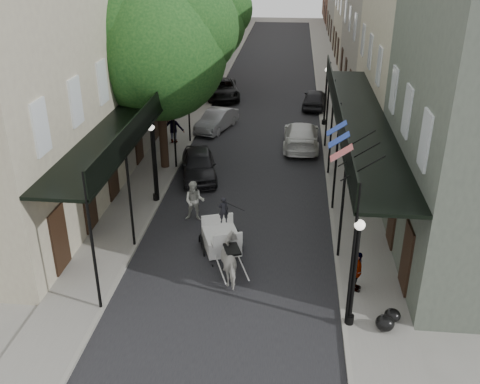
% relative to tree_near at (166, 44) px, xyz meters
% --- Properties ---
extents(ground, '(140.00, 140.00, 0.00)m').
position_rel_tree_near_xyz_m(ground, '(4.20, -10.18, -6.49)').
color(ground, gray).
rests_on(ground, ground).
extents(road, '(8.00, 90.00, 0.01)m').
position_rel_tree_near_xyz_m(road, '(4.20, 9.82, -6.48)').
color(road, black).
rests_on(road, ground).
extents(sidewalk_left, '(2.20, 90.00, 0.12)m').
position_rel_tree_near_xyz_m(sidewalk_left, '(-0.80, 9.82, -6.43)').
color(sidewalk_left, gray).
rests_on(sidewalk_left, ground).
extents(sidewalk_right, '(2.20, 90.00, 0.12)m').
position_rel_tree_near_xyz_m(sidewalk_right, '(9.20, 9.82, -6.43)').
color(sidewalk_right, gray).
rests_on(sidewalk_right, ground).
extents(building_row_left, '(5.00, 80.00, 10.50)m').
position_rel_tree_near_xyz_m(building_row_left, '(-4.40, 19.82, -1.24)').
color(building_row_left, '#B8B193').
rests_on(building_row_left, ground).
extents(building_row_right, '(5.00, 80.00, 10.50)m').
position_rel_tree_near_xyz_m(building_row_right, '(12.80, 19.82, -1.24)').
color(building_row_right, gray).
rests_on(building_row_right, ground).
extents(gallery_left, '(2.20, 18.05, 4.88)m').
position_rel_tree_near_xyz_m(gallery_left, '(-0.59, -3.20, -2.44)').
color(gallery_left, black).
rests_on(gallery_left, sidewalk_left).
extents(gallery_right, '(2.20, 18.05, 4.88)m').
position_rel_tree_near_xyz_m(gallery_right, '(8.99, -3.20, -2.44)').
color(gallery_right, black).
rests_on(gallery_right, sidewalk_right).
extents(tree_near, '(7.31, 6.80, 9.63)m').
position_rel_tree_near_xyz_m(tree_near, '(0.00, 0.00, 0.00)').
color(tree_near, '#382619').
rests_on(tree_near, sidewalk_left).
extents(tree_far, '(6.45, 6.00, 8.61)m').
position_rel_tree_near_xyz_m(tree_far, '(-0.05, 14.00, -0.65)').
color(tree_far, '#382619').
rests_on(tree_far, sidewalk_left).
extents(lamppost_right_near, '(0.32, 0.32, 3.71)m').
position_rel_tree_near_xyz_m(lamppost_right_near, '(8.30, -12.18, -4.44)').
color(lamppost_right_near, black).
rests_on(lamppost_right_near, sidewalk_right).
extents(lamppost_left, '(0.32, 0.32, 3.71)m').
position_rel_tree_near_xyz_m(lamppost_left, '(0.10, -4.18, -4.44)').
color(lamppost_left, black).
rests_on(lamppost_left, sidewalk_left).
extents(lamppost_right_far, '(0.32, 0.32, 3.71)m').
position_rel_tree_near_xyz_m(lamppost_right_far, '(8.30, 7.82, -4.44)').
color(lamppost_right_far, black).
rests_on(lamppost_right_far, sidewalk_right).
extents(horse, '(1.37, 1.97, 1.52)m').
position_rel_tree_near_xyz_m(horse, '(4.33, -9.90, -5.73)').
color(horse, beige).
rests_on(horse, ground).
extents(carriage, '(2.05, 2.54, 2.55)m').
position_rel_tree_near_xyz_m(carriage, '(3.55, -7.66, -5.50)').
color(carriage, black).
rests_on(carriage, ground).
extents(pedestrian_walking, '(0.90, 0.71, 1.81)m').
position_rel_tree_near_xyz_m(pedestrian_walking, '(2.20, -5.69, -5.58)').
color(pedestrian_walking, beige).
rests_on(pedestrian_walking, ground).
extents(pedestrian_sidewalk_left, '(1.30, 0.79, 1.95)m').
position_rel_tree_near_xyz_m(pedestrian_sidewalk_left, '(-0.70, 3.53, -5.39)').
color(pedestrian_sidewalk_left, gray).
rests_on(pedestrian_sidewalk_left, sidewalk_left).
extents(pedestrian_sidewalk_right, '(0.59, 0.94, 1.49)m').
position_rel_tree_near_xyz_m(pedestrian_sidewalk_right, '(8.65, -10.35, -5.62)').
color(pedestrian_sidewalk_right, gray).
rests_on(pedestrian_sidewalk_right, sidewalk_right).
extents(car_left_near, '(2.56, 4.44, 1.42)m').
position_rel_tree_near_xyz_m(car_left_near, '(1.60, -1.18, -5.78)').
color(car_left_near, black).
rests_on(car_left_near, ground).
extents(car_left_mid, '(2.51, 4.17, 1.30)m').
position_rel_tree_near_xyz_m(car_left_mid, '(1.44, 6.36, -5.84)').
color(car_left_mid, gray).
rests_on(car_left_mid, ground).
extents(car_left_far, '(3.30, 5.42, 1.40)m').
position_rel_tree_near_xyz_m(car_left_far, '(0.85, 13.82, -5.79)').
color(car_left_far, black).
rests_on(car_left_far, ground).
extents(car_right_near, '(2.06, 4.99, 1.44)m').
position_rel_tree_near_xyz_m(car_right_near, '(6.80, 3.82, -5.77)').
color(car_right_near, silver).
rests_on(car_right_near, ground).
extents(car_right_far, '(2.02, 4.15, 1.36)m').
position_rel_tree_near_xyz_m(car_right_far, '(7.80, 11.92, -5.81)').
color(car_right_far, black).
rests_on(car_right_far, ground).
extents(trash_bags, '(0.86, 1.01, 0.50)m').
position_rel_tree_near_xyz_m(trash_bags, '(9.47, -12.20, -6.13)').
color(trash_bags, black).
rests_on(trash_bags, sidewalk_right).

